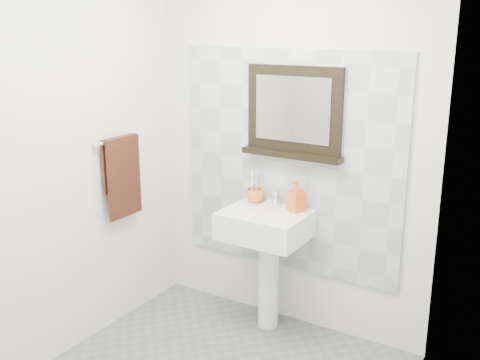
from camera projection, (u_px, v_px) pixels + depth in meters
name	position (u px, v px, depth m)	size (l,w,h in m)	color
back_wall	(289.00, 148.00, 3.75)	(2.00, 0.01, 2.50)	silver
front_wall	(3.00, 262.00, 1.95)	(2.00, 0.01, 2.50)	silver
left_wall	(57.00, 162.00, 3.36)	(0.01, 2.20, 2.50)	silver
right_wall	(384.00, 222.00, 2.35)	(0.01, 2.20, 2.50)	silver
splashback	(288.00, 163.00, 3.77)	(1.60, 0.02, 1.50)	#A8B2B6
pedestal_sink	(266.00, 237.00, 3.75)	(0.55, 0.44, 0.96)	white
toothbrush_cup	(255.00, 196.00, 3.87)	(0.12, 0.12, 0.10)	orange
toothbrushes	(255.00, 185.00, 3.85)	(0.05, 0.04, 0.21)	white
soap_dispenser	(296.00, 196.00, 3.67)	(0.09, 0.09, 0.20)	red
framed_mirror	(294.00, 114.00, 3.63)	(0.70, 0.11, 0.59)	black
towel_bar	(119.00, 140.00, 3.72)	(0.07, 0.40, 0.03)	silver
hand_towel	(122.00, 171.00, 3.77)	(0.06, 0.30, 0.55)	black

